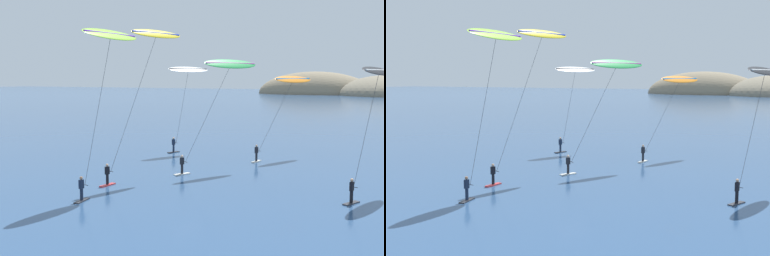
# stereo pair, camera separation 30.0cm
# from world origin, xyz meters

# --- Properties ---
(kitesurfer_green) EXTENTS (5.06, 8.58, 10.04)m
(kitesurfer_green) POSITION_xyz_m (-4.55, 29.98, 8.92)
(kitesurfer_green) COLOR silver
(kitesurfer_green) RESTS_ON ground
(kitesurfer_black) EXTENTS (2.89, 8.22, 9.20)m
(kitesurfer_black) POSITION_xyz_m (8.52, 25.93, 8.22)
(kitesurfer_black) COLOR #2D2D33
(kitesurfer_black) RESTS_ON ground
(kitesurfer_white) EXTENTS (3.80, 5.56, 9.59)m
(kitesurfer_white) POSITION_xyz_m (-12.37, 37.58, 8.58)
(kitesurfer_white) COLOR #2D2D33
(kitesurfer_white) RESTS_ON ground
(kitesurfer_yellow) EXTENTS (3.07, 8.74, 12.37)m
(kitesurfer_yellow) POSITION_xyz_m (-8.83, 23.89, 10.90)
(kitesurfer_yellow) COLOR red
(kitesurfer_yellow) RESTS_ON ground
(kitesurfer_lime) EXTENTS (1.81, 7.12, 11.87)m
(kitesurfer_lime) POSITION_xyz_m (-8.76, 17.70, 10.65)
(kitesurfer_lime) COLOR #2D2D33
(kitesurfer_lime) RESTS_ON ground
(kitesurfer_orange) EXTENTS (4.29, 8.76, 8.54)m
(kitesurfer_orange) POSITION_xyz_m (-1.02, 38.89, 7.54)
(kitesurfer_orange) COLOR silver
(kitesurfer_orange) RESTS_ON ground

